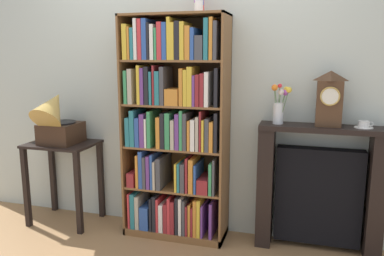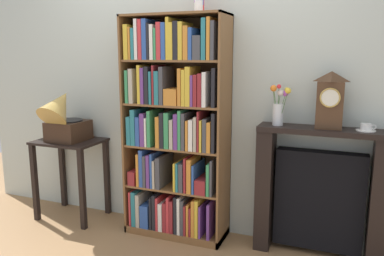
{
  "view_description": "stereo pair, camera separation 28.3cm",
  "coord_description": "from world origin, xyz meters",
  "px_view_note": "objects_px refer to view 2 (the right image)",
  "views": [
    {
      "loc": [
        1.01,
        -2.87,
        1.53
      ],
      "look_at": [
        0.14,
        0.08,
        0.94
      ],
      "focal_mm": 36.04,
      "sensor_mm": 36.0,
      "label": 1
    },
    {
      "loc": [
        1.28,
        -2.78,
        1.53
      ],
      "look_at": [
        0.14,
        0.08,
        0.94
      ],
      "focal_mm": 36.04,
      "sensor_mm": 36.0,
      "label": 2
    }
  ],
  "objects_px": {
    "fireplace_mantel": "(319,193)",
    "mantel_clock": "(330,100)",
    "gramophone": "(63,117)",
    "side_table_left": "(70,160)",
    "flower_vase": "(279,107)",
    "teacup_with_saucer": "(366,128)",
    "bookshelf": "(175,132)"
  },
  "relations": [
    {
      "from": "bookshelf",
      "to": "gramophone",
      "type": "distance_m",
      "value": 1.06
    },
    {
      "from": "fireplace_mantel",
      "to": "teacup_with_saucer",
      "type": "xyz_separation_m",
      "value": [
        0.29,
        -0.02,
        0.53
      ]
    },
    {
      "from": "gramophone",
      "to": "teacup_with_saucer",
      "type": "xyz_separation_m",
      "value": [
        2.5,
        0.16,
        0.05
      ]
    },
    {
      "from": "flower_vase",
      "to": "fireplace_mantel",
      "type": "bearing_deg",
      "value": 4.62
    },
    {
      "from": "mantel_clock",
      "to": "flower_vase",
      "type": "relative_size",
      "value": 1.32
    },
    {
      "from": "bookshelf",
      "to": "mantel_clock",
      "type": "xyz_separation_m",
      "value": [
        1.19,
        0.06,
        0.31
      ]
    },
    {
      "from": "gramophone",
      "to": "fireplace_mantel",
      "type": "bearing_deg",
      "value": 4.57
    },
    {
      "from": "flower_vase",
      "to": "teacup_with_saucer",
      "type": "bearing_deg",
      "value": 0.74
    },
    {
      "from": "fireplace_mantel",
      "to": "mantel_clock",
      "type": "distance_m",
      "value": 0.72
    },
    {
      "from": "bookshelf",
      "to": "flower_vase",
      "type": "xyz_separation_m",
      "value": [
        0.83,
        0.06,
        0.25
      ]
    },
    {
      "from": "bookshelf",
      "to": "teacup_with_saucer",
      "type": "bearing_deg",
      "value": 2.52
    },
    {
      "from": "mantel_clock",
      "to": "fireplace_mantel",
      "type": "bearing_deg",
      "value": 149.36
    },
    {
      "from": "fireplace_mantel",
      "to": "teacup_with_saucer",
      "type": "bearing_deg",
      "value": -3.69
    },
    {
      "from": "fireplace_mantel",
      "to": "teacup_with_saucer",
      "type": "distance_m",
      "value": 0.6
    },
    {
      "from": "gramophone",
      "to": "mantel_clock",
      "type": "relative_size",
      "value": 1.3
    },
    {
      "from": "gramophone",
      "to": "side_table_left",
      "type": "bearing_deg",
      "value": 90.0
    },
    {
      "from": "gramophone",
      "to": "flower_vase",
      "type": "bearing_deg",
      "value": 4.56
    },
    {
      "from": "flower_vase",
      "to": "teacup_with_saucer",
      "type": "xyz_separation_m",
      "value": [
        0.61,
        0.01,
        -0.12
      ]
    },
    {
      "from": "fireplace_mantel",
      "to": "flower_vase",
      "type": "xyz_separation_m",
      "value": [
        -0.32,
        -0.03,
        0.65
      ]
    },
    {
      "from": "bookshelf",
      "to": "side_table_left",
      "type": "distance_m",
      "value": 1.11
    },
    {
      "from": "fireplace_mantel",
      "to": "mantel_clock",
      "type": "relative_size",
      "value": 2.43
    },
    {
      "from": "fireplace_mantel",
      "to": "bookshelf",
      "type": "bearing_deg",
      "value": -175.95
    },
    {
      "from": "gramophone",
      "to": "mantel_clock",
      "type": "height_order",
      "value": "mantel_clock"
    },
    {
      "from": "fireplace_mantel",
      "to": "gramophone",
      "type": "bearing_deg",
      "value": -175.43
    },
    {
      "from": "side_table_left",
      "to": "gramophone",
      "type": "height_order",
      "value": "gramophone"
    },
    {
      "from": "fireplace_mantel",
      "to": "mantel_clock",
      "type": "bearing_deg",
      "value": -30.64
    },
    {
      "from": "gramophone",
      "to": "fireplace_mantel",
      "type": "height_order",
      "value": "gramophone"
    },
    {
      "from": "bookshelf",
      "to": "flower_vase",
      "type": "height_order",
      "value": "bookshelf"
    },
    {
      "from": "fireplace_mantel",
      "to": "mantel_clock",
      "type": "height_order",
      "value": "mantel_clock"
    },
    {
      "from": "side_table_left",
      "to": "fireplace_mantel",
      "type": "distance_m",
      "value": 2.22
    },
    {
      "from": "bookshelf",
      "to": "fireplace_mantel",
      "type": "height_order",
      "value": "bookshelf"
    },
    {
      "from": "gramophone",
      "to": "flower_vase",
      "type": "xyz_separation_m",
      "value": [
        1.89,
        0.15,
        0.17
      ]
    }
  ]
}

